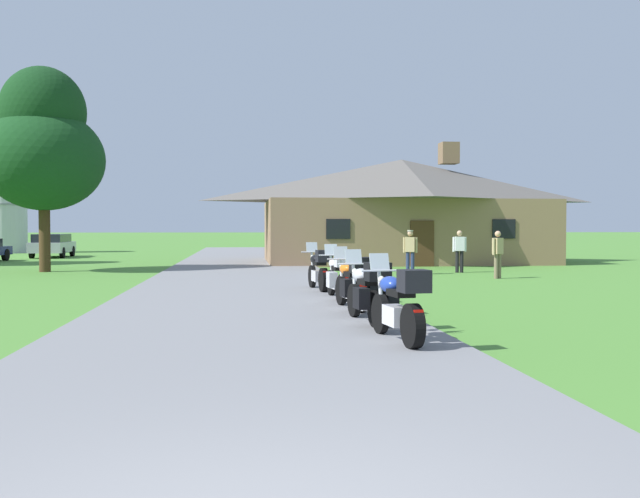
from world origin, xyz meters
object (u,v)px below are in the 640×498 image
Objects in this scene: motorcycle_black_farthest_in_row at (319,270)px; bystander_tan_shirt_by_tree at (498,252)px; motorcycle_silver_second_in_row at (369,293)px; motorcycle_blue_nearest_to_camera at (399,305)px; bystander_tan_shirt_near_lodge at (410,250)px; parked_silver_suv_far_left at (52,244)px; bystander_white_shirt_beside_signpost at (459,249)px; metal_silo_distant at (4,199)px; tree_left_near at (44,146)px; motorcycle_orange_third_in_row at (353,284)px; motorcycle_white_fourth_in_row at (339,276)px.

bystander_tan_shirt_by_tree is at bearing 26.72° from motorcycle_black_farthest_in_row.
motorcycle_blue_nearest_to_camera is at bearing -93.96° from motorcycle_silver_second_in_row.
bystander_tan_shirt_near_lodge is 24.80m from parked_silver_suv_far_left.
motorcycle_silver_second_in_row is 1.25× the size of bystander_white_shirt_beside_signpost.
metal_silo_distant reaches higher than bystander_tan_shirt_near_lodge.
motorcycle_black_farthest_in_row is 0.45× the size of parked_silver_suv_far_left.
motorcycle_blue_nearest_to_camera is at bearing -61.51° from tree_left_near.
parked_silver_suv_far_left is (-13.40, 24.22, 0.16)m from motorcycle_black_farthest_in_row.
parked_silver_suv_far_left reaches higher than motorcycle_silver_second_in_row.
bystander_tan_shirt_near_lodge is (4.23, 6.78, 0.33)m from motorcycle_black_farthest_in_row.
bystander_tan_shirt_by_tree is (0.33, -3.26, 0.00)m from bystander_white_shirt_beside_signpost.
motorcycle_silver_second_in_row is at bearing 72.15° from bystander_white_shirt_beside_signpost.
motorcycle_black_farthest_in_row is at bearing 55.72° from bystander_white_shirt_beside_signpost.
bystander_white_shirt_beside_signpost is (6.23, 12.34, 0.32)m from motorcycle_orange_third_in_row.
motorcycle_orange_third_in_row is 4.68m from motorcycle_black_farthest_in_row.
motorcycle_white_fourth_in_row is 0.25× the size of tree_left_near.
motorcycle_black_farthest_in_row is 10.02m from bystander_white_shirt_beside_signpost.
motorcycle_white_fourth_in_row is 39.74m from metal_silo_distant.
bystander_tan_shirt_by_tree reaches higher than parked_silver_suv_far_left.
motorcycle_silver_second_in_row is at bearing 85.34° from motorcycle_blue_nearest_to_camera.
bystander_white_shirt_beside_signpost is (6.29, 14.42, 0.32)m from motorcycle_silver_second_in_row.
parked_silver_suv_far_left is at bearing 112.54° from motorcycle_black_farthest_in_row.
bystander_white_shirt_beside_signpost is (6.44, 7.67, 0.31)m from motorcycle_black_farthest_in_row.
metal_silo_distant is (-18.99, 41.09, 3.16)m from motorcycle_blue_nearest_to_camera.
motorcycle_white_fourth_in_row is at bearing 83.07° from motorcycle_blue_nearest_to_camera.
motorcycle_silver_second_in_row is 0.45× the size of parked_silver_suv_far_left.
motorcycle_white_fourth_in_row is 0.28× the size of metal_silo_distant.
motorcycle_orange_third_in_row is 1.25× the size of bystander_tan_shirt_by_tree.
bystander_white_shirt_beside_signpost is at bearing 56.15° from motorcycle_orange_third_in_row.
motorcycle_black_farthest_in_row is (-0.23, 8.78, 0.00)m from motorcycle_blue_nearest_to_camera.
bystander_tan_shirt_by_tree is (6.54, 13.19, 0.31)m from motorcycle_blue_nearest_to_camera.
motorcycle_blue_nearest_to_camera is 1.00× the size of motorcycle_black_farthest_in_row.
bystander_tan_shirt_near_lodge is 0.22× the size of metal_silo_distant.
tree_left_near reaches higher than motorcycle_blue_nearest_to_camera.
tree_left_near is 1.76× the size of parked_silver_suv_far_left.
tree_left_near is (-10.20, 12.50, 4.45)m from motorcycle_white_fourth_in_row.
motorcycle_orange_third_in_row is (0.06, 2.08, 0.00)m from motorcycle_silver_second_in_row.
motorcycle_silver_second_in_row is 4.30m from motorcycle_white_fourth_in_row.
motorcycle_blue_nearest_to_camera and motorcycle_silver_second_in_row have the same top height.
bystander_tan_shirt_near_lodge is 1.01× the size of bystander_tan_shirt_by_tree.
bystander_tan_shirt_near_lodge reaches higher than motorcycle_white_fourth_in_row.
tree_left_near reaches higher than motorcycle_white_fourth_in_row.
bystander_white_shirt_beside_signpost reaches higher than motorcycle_blue_nearest_to_camera.
motorcycle_silver_second_in_row is at bearing -68.63° from parked_silver_suv_far_left.
bystander_tan_shirt_by_tree is (2.54, -2.37, -0.02)m from bystander_tan_shirt_near_lodge.
bystander_tan_shirt_near_lodge is 15.16m from tree_left_near.
bystander_white_shirt_beside_signpost and bystander_tan_shirt_by_tree have the same top height.
parked_silver_suv_far_left is at bearing 108.14° from motorcycle_orange_third_in_row.
parked_silver_suv_far_left is (5.37, -8.09, -3.00)m from metal_silo_distant.
parked_silver_suv_far_left is at bearing 103.52° from tree_left_near.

